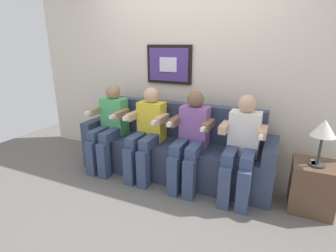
{
  "coord_description": "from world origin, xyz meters",
  "views": [
    {
      "loc": [
        1.19,
        -2.45,
        1.61
      ],
      "look_at": [
        0.0,
        0.15,
        0.7
      ],
      "focal_mm": 27.63,
      "sensor_mm": 36.0,
      "label": 1
    }
  ],
  "objects_px": {
    "person_leftmost": "(109,125)",
    "side_table_right": "(312,186)",
    "person_right_center": "(191,137)",
    "table_lamp": "(324,130)",
    "couch": "(174,151)",
    "person_rightmost": "(242,145)",
    "person_left_center": "(147,130)",
    "spare_remote_on_table": "(313,163)"
  },
  "relations": [
    {
      "from": "table_lamp",
      "to": "person_right_center",
      "type": "bearing_deg",
      "value": -179.34
    },
    {
      "from": "person_left_center",
      "to": "table_lamp",
      "type": "bearing_deg",
      "value": 0.46
    },
    {
      "from": "person_right_center",
      "to": "table_lamp",
      "type": "relative_size",
      "value": 2.41
    },
    {
      "from": "person_rightmost",
      "to": "spare_remote_on_table",
      "type": "relative_size",
      "value": 8.54
    },
    {
      "from": "side_table_right",
      "to": "spare_remote_on_table",
      "type": "bearing_deg",
      "value": -149.87
    },
    {
      "from": "couch",
      "to": "person_left_center",
      "type": "relative_size",
      "value": 2.16
    },
    {
      "from": "spare_remote_on_table",
      "to": "person_left_center",
      "type": "bearing_deg",
      "value": -178.59
    },
    {
      "from": "person_leftmost",
      "to": "table_lamp",
      "type": "height_order",
      "value": "person_leftmost"
    },
    {
      "from": "side_table_right",
      "to": "spare_remote_on_table",
      "type": "distance_m",
      "value": 0.26
    },
    {
      "from": "person_left_center",
      "to": "side_table_right",
      "type": "distance_m",
      "value": 1.87
    },
    {
      "from": "couch",
      "to": "person_right_center",
      "type": "height_order",
      "value": "person_right_center"
    },
    {
      "from": "person_left_center",
      "to": "side_table_right",
      "type": "xyz_separation_m",
      "value": [
        1.83,
        0.06,
        -0.36
      ]
    },
    {
      "from": "couch",
      "to": "person_right_center",
      "type": "relative_size",
      "value": 2.16
    },
    {
      "from": "person_left_center",
      "to": "couch",
      "type": "bearing_deg",
      "value": 30.96
    },
    {
      "from": "person_left_center",
      "to": "person_right_center",
      "type": "relative_size",
      "value": 1.0
    },
    {
      "from": "couch",
      "to": "person_leftmost",
      "type": "distance_m",
      "value": 0.91
    },
    {
      "from": "person_rightmost",
      "to": "side_table_right",
      "type": "distance_m",
      "value": 0.79
    },
    {
      "from": "person_left_center",
      "to": "spare_remote_on_table",
      "type": "relative_size",
      "value": 8.54
    },
    {
      "from": "person_leftmost",
      "to": "side_table_right",
      "type": "height_order",
      "value": "person_leftmost"
    },
    {
      "from": "person_right_center",
      "to": "side_table_right",
      "type": "relative_size",
      "value": 2.22
    },
    {
      "from": "person_rightmost",
      "to": "table_lamp",
      "type": "bearing_deg",
      "value": 1.14
    },
    {
      "from": "person_leftmost",
      "to": "side_table_right",
      "type": "xyz_separation_m",
      "value": [
        2.39,
        0.06,
        -0.36
      ]
    },
    {
      "from": "person_rightmost",
      "to": "table_lamp",
      "type": "xyz_separation_m",
      "value": [
        0.71,
        0.01,
        0.25
      ]
    },
    {
      "from": "couch",
      "to": "person_rightmost",
      "type": "height_order",
      "value": "person_rightmost"
    },
    {
      "from": "couch",
      "to": "person_right_center",
      "type": "xyz_separation_m",
      "value": [
        0.28,
        -0.17,
        0.29
      ]
    },
    {
      "from": "table_lamp",
      "to": "person_rightmost",
      "type": "bearing_deg",
      "value": -178.86
    },
    {
      "from": "couch",
      "to": "table_lamp",
      "type": "xyz_separation_m",
      "value": [
        1.55,
        -0.15,
        0.55
      ]
    },
    {
      "from": "person_left_center",
      "to": "person_right_center",
      "type": "height_order",
      "value": "same"
    },
    {
      "from": "spare_remote_on_table",
      "to": "person_right_center",
      "type": "bearing_deg",
      "value": -177.95
    },
    {
      "from": "side_table_right",
      "to": "table_lamp",
      "type": "height_order",
      "value": "table_lamp"
    },
    {
      "from": "person_left_center",
      "to": "table_lamp",
      "type": "xyz_separation_m",
      "value": [
        1.83,
        0.01,
        0.25
      ]
    },
    {
      "from": "person_left_center",
      "to": "person_leftmost",
      "type": "bearing_deg",
      "value": 180.0
    },
    {
      "from": "couch",
      "to": "table_lamp",
      "type": "bearing_deg",
      "value": -5.68
    },
    {
      "from": "person_right_center",
      "to": "person_rightmost",
      "type": "xyz_separation_m",
      "value": [
        0.56,
        0.0,
        -0.0
      ]
    },
    {
      "from": "person_left_center",
      "to": "spare_remote_on_table",
      "type": "xyz_separation_m",
      "value": [
        1.8,
        0.04,
        -0.1
      ]
    },
    {
      "from": "spare_remote_on_table",
      "to": "person_rightmost",
      "type": "bearing_deg",
      "value": -176.28
    },
    {
      "from": "person_leftmost",
      "to": "person_rightmost",
      "type": "xyz_separation_m",
      "value": [
        1.69,
        0.0,
        -0.0
      ]
    },
    {
      "from": "person_left_center",
      "to": "spare_remote_on_table",
      "type": "distance_m",
      "value": 1.8
    },
    {
      "from": "person_leftmost",
      "to": "table_lamp",
      "type": "distance_m",
      "value": 2.41
    },
    {
      "from": "person_right_center",
      "to": "spare_remote_on_table",
      "type": "xyz_separation_m",
      "value": [
        1.24,
        0.04,
        -0.1
      ]
    },
    {
      "from": "person_right_center",
      "to": "person_left_center",
      "type": "bearing_deg",
      "value": 180.0
    },
    {
      "from": "person_rightmost",
      "to": "side_table_right",
      "type": "relative_size",
      "value": 2.22
    }
  ]
}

